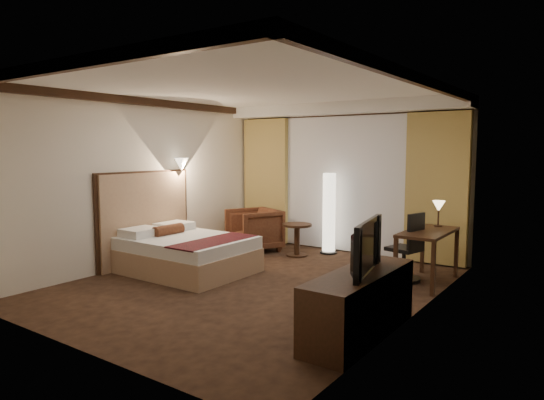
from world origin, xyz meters
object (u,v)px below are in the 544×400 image
Objects in this scene: floor_lamp at (329,213)px; bed at (187,255)px; side_table at (297,240)px; dresser at (360,304)px; television at (358,243)px; desk at (427,257)px; office_chair at (404,246)px; armchair at (254,228)px.

bed is at bearing -114.74° from floor_lamp.
dresser reaches higher than side_table.
bed is 3.40m from television.
desk is (2.08, -0.95, -0.36)m from floor_lamp.
office_chair reaches higher than bed.
desk reaches higher than bed.
office_chair is 0.59× the size of dresser.
television is (2.10, -3.28, 0.22)m from floor_lamp.
office_chair reaches higher than dresser.
bed is at bearing -155.06° from desk.
television is (0.02, -2.33, 0.58)m from desk.
floor_lamp is 2.04m from office_chair.
desk is (3.21, 1.49, 0.10)m from bed.
armchair is 0.51× the size of dresser.
television is at bearing -89.51° from desk.
floor_lamp is at bearing 155.39° from desk.
dresser is (3.38, -2.68, -0.10)m from armchair.
armchair reaches higher than bed.
armchair is at bearing 173.89° from desk.
bed is at bearing -112.07° from side_table.
floor_lamp reaches higher than office_chair.
desk is at bearing -10.03° from side_table.
side_table is at bearing 30.32° from armchair.
side_table is 0.56× the size of television.
armchair is 0.71× the size of desk.
television is (3.35, -2.68, 0.52)m from armchair.
desk is at bearing -11.14° from television.
desk is 1.22× the size of office_chair.
floor_lamp reaches higher than dresser.
armchair is 4.31m from dresser.
bed is at bearing -139.18° from office_chair.
side_table is 3.75m from television.
office_chair is at bearing 26.52° from bed.
television reaches higher than bed.
desk is at bearing 19.51° from armchair.
office_chair is (2.11, -0.48, 0.21)m from side_table.
bed is at bearing 165.64° from dresser.
side_table is 0.58× the size of office_chair.
television is at bearing 180.00° from dresser.
office_chair is (2.89, 1.44, 0.23)m from bed.
desk is 0.35m from office_chair.
floor_lamp reaches higher than side_table.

